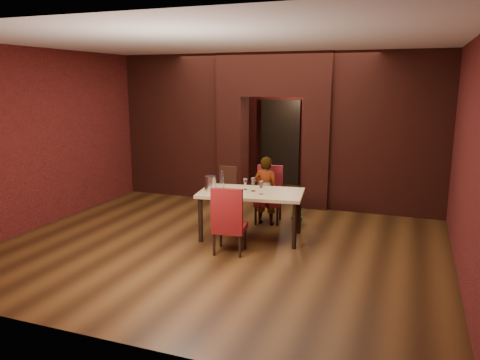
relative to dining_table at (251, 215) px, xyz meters
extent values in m
plane|color=#462911|center=(-0.32, 0.41, -0.40)|extent=(8.00, 8.00, 0.00)
cube|color=silver|center=(-0.32, 0.41, 2.80)|extent=(7.00, 8.00, 0.04)
cube|color=maroon|center=(-0.32, 4.41, 1.20)|extent=(7.00, 0.04, 3.20)
cube|color=maroon|center=(-0.32, -3.59, 1.20)|extent=(7.00, 0.04, 3.20)
cube|color=maroon|center=(-3.82, 0.41, 1.20)|extent=(0.04, 8.00, 3.20)
cube|color=maroon|center=(3.18, 0.41, 1.20)|extent=(0.04, 8.00, 3.20)
cube|color=maroon|center=(-1.27, 2.41, 0.75)|extent=(0.55, 0.55, 2.30)
cube|color=maroon|center=(0.63, 2.41, 0.75)|extent=(0.55, 0.55, 2.30)
cube|color=maroon|center=(-0.32, 2.41, 2.35)|extent=(2.45, 0.55, 0.90)
cube|color=maroon|center=(-2.68, 2.41, 1.20)|extent=(2.28, 0.35, 3.20)
cube|color=maroon|center=(2.04, 2.41, 1.20)|extent=(2.28, 0.35, 3.20)
cube|color=#AD5332|center=(-1.27, 2.11, 0.15)|extent=(0.40, 0.03, 0.50)
cube|color=black|center=(-0.72, 4.35, 0.65)|extent=(0.90, 0.08, 2.10)
cube|color=black|center=(-0.72, 4.31, 0.65)|extent=(1.02, 0.04, 2.22)
cube|color=tan|center=(0.00, 0.00, 0.00)|extent=(1.84, 1.20, 0.80)
cube|color=maroon|center=(0.01, 0.94, 0.13)|extent=(0.55, 0.55, 1.06)
cube|color=#650F0E|center=(-0.08, -0.78, 0.13)|extent=(0.55, 0.55, 1.06)
imported|color=white|center=(0.00, 0.83, 0.24)|extent=(0.48, 0.32, 1.28)
cube|color=silver|center=(-0.26, -0.23, 0.40)|extent=(0.27, 0.20, 0.00)
cylinder|color=silver|center=(-0.68, -0.15, 0.52)|extent=(0.20, 0.20, 0.24)
cylinder|color=silver|center=(-0.56, 0.07, 0.56)|extent=(0.07, 0.07, 0.31)
imported|color=#326924|center=(0.58, 0.95, -0.21)|extent=(0.36, 0.31, 0.38)
camera|label=1|loc=(2.49, -7.20, 2.20)|focal=35.00mm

